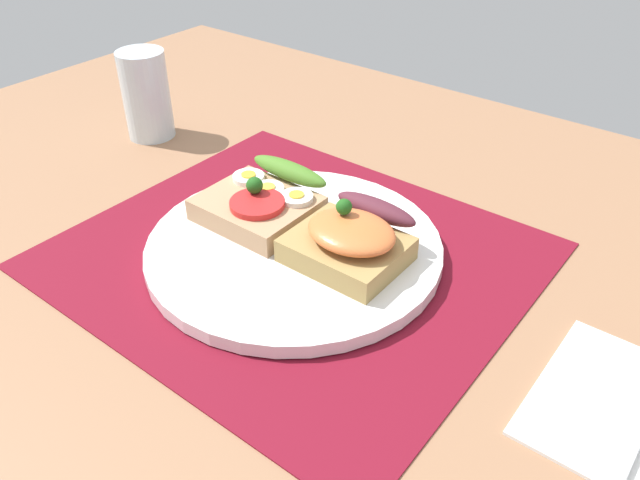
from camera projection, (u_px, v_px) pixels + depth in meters
ground_plane at (295, 269)px, 59.54cm from camera, size 120.00×90.00×3.20cm
placemat at (294, 254)px, 58.54cm from camera, size 40.28×35.78×0.30cm
plate at (294, 248)px, 58.09cm from camera, size 26.98×26.98×1.26cm
sandwich_egg_tomato at (263, 201)px, 60.60cm from camera, size 10.32×10.27×4.34cm
sandwich_salmon at (351, 239)px, 54.59cm from camera, size 9.67×9.47×5.55cm
napkin at (637, 411)px, 43.42cm from camera, size 13.06×13.81×0.60cm
drinking_glass at (146, 95)px, 76.49cm from camera, size 5.68×5.68×10.62cm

